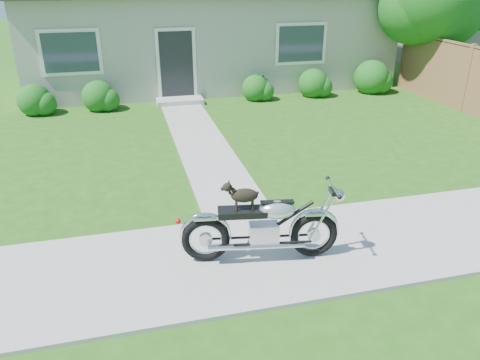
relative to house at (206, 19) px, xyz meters
The scene contains 10 objects.
ground 12.19m from the house, 89.99° to the right, with size 80.00×80.00×0.00m, color #235114.
sidewalk 12.18m from the house, 89.99° to the right, with size 24.00×2.20×0.04m, color #9E9B93.
walkway 7.47m from the house, 102.09° to the right, with size 1.20×8.00×0.03m, color #9E9B93.
house is the anchor object (origin of this frame).
fence 8.96m from the house, 44.74° to the right, with size 0.12×6.62×1.90m.
tree_near 7.68m from the house, 30.70° to the right, with size 2.95×2.94×4.51m.
shrub_row 3.95m from the house, 79.85° to the right, with size 11.52×1.16×1.16m.
potted_plant_left 5.45m from the house, 137.86° to the right, with size 0.61×0.53×0.68m, color #195F1A.
potted_plant_right 4.01m from the house, 72.34° to the right, with size 0.46×0.46×0.82m, color #1E5E1A.
motorcycle_with_dog 12.33m from the house, 97.08° to the right, with size 2.21×0.69×1.17m.
Camera 1 is at (-3.19, -5.43, 3.73)m, focal length 35.00 mm.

